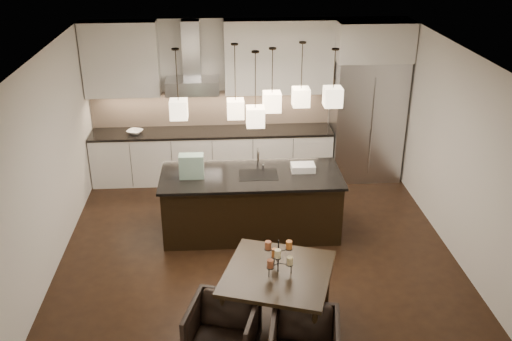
{
  "coord_description": "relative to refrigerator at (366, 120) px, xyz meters",
  "views": [
    {
      "loc": [
        -0.49,
        -6.97,
        4.43
      ],
      "look_at": [
        0.0,
        0.2,
        1.15
      ],
      "focal_mm": 40.0,
      "sensor_mm": 36.0,
      "label": 1
    }
  ],
  "objects": [
    {
      "name": "pendant_c",
      "position": [
        -1.87,
        -1.94,
        0.99
      ],
      "size": [
        0.24,
        0.24,
        0.26
      ],
      "primitive_type": "cube",
      "color": "beige",
      "rests_on": "ceiling"
    },
    {
      "name": "dining_table",
      "position": [
        -1.97,
        -3.98,
        -0.72
      ],
      "size": [
        1.48,
        1.48,
        0.71
      ],
      "primitive_type": null,
      "rotation": [
        0.0,
        0.0,
        -0.32
      ],
      "color": "black",
      "rests_on": "floor"
    },
    {
      "name": "wall_front",
      "position": [
        -2.1,
        -5.14,
        0.32
      ],
      "size": [
        5.5,
        0.02,
        2.8
      ],
      "primitive_type": "cube",
      "color": "silver",
      "rests_on": "ground"
    },
    {
      "name": "candelabra",
      "position": [
        -1.97,
        -3.98,
        -0.16
      ],
      "size": [
        0.43,
        0.43,
        0.41
      ],
      "primitive_type": null,
      "rotation": [
        0.0,
        0.0,
        -0.32
      ],
      "color": "black",
      "rests_on": "dining_table"
    },
    {
      "name": "fruit_bowl",
      "position": [
        -4.05,
        0.0,
        -0.12
      ],
      "size": [
        0.34,
        0.34,
        0.06
      ],
      "primitive_type": "imported",
      "rotation": [
        0.0,
        0.0,
        -0.41
      ],
      "color": "silver",
      "rests_on": "countertop"
    },
    {
      "name": "candle_c",
      "position": [
        -2.07,
        -4.06,
        -0.2
      ],
      "size": [
        0.09,
        0.09,
        0.09
      ],
      "primitive_type": "cylinder",
      "rotation": [
        0.0,
        0.0,
        -0.32
      ],
      "color": "#9B5333",
      "rests_on": "candelabra"
    },
    {
      "name": "backsplash",
      "position": [
        -2.73,
        0.35,
        0.16
      ],
      "size": [
        4.21,
        0.02,
        0.63
      ],
      "primitive_type": "cube",
      "color": "#C0A58D",
      "rests_on": "countertop"
    },
    {
      "name": "pendant_f",
      "position": [
        -2.1,
        -2.11,
        0.84
      ],
      "size": [
        0.24,
        0.24,
        0.26
      ],
      "primitive_type": "cube",
      "color": "beige",
      "rests_on": "ceiling"
    },
    {
      "name": "candle_d",
      "position": [
        -1.85,
        -3.93,
        -0.05
      ],
      "size": [
        0.09,
        0.09,
        0.09
      ],
      "primitive_type": "cylinder",
      "rotation": [
        0.0,
        0.0,
        -0.32
      ],
      "color": "orange",
      "rests_on": "candelabra"
    },
    {
      "name": "food_container",
      "position": [
        -1.38,
        -1.78,
        -0.08
      ],
      "size": [
        0.35,
        0.25,
        0.1
      ],
      "primitive_type": "cube",
      "rotation": [
        0.0,
        0.0,
        -0.01
      ],
      "color": "silver",
      "rests_on": "island_top"
    },
    {
      "name": "candle_a",
      "position": [
        -1.85,
        -4.02,
        -0.2
      ],
      "size": [
        0.09,
        0.09,
        0.09
      ],
      "primitive_type": "cylinder",
      "rotation": [
        0.0,
        0.0,
        -0.32
      ],
      "color": "beige",
      "rests_on": "candelabra"
    },
    {
      "name": "candle_b",
      "position": [
        -2.0,
        -3.85,
        -0.2
      ],
      "size": [
        0.09,
        0.09,
        0.09
      ],
      "primitive_type": "cylinder",
      "rotation": [
        0.0,
        0.0,
        -0.32
      ],
      "color": "orange",
      "rests_on": "candelabra"
    },
    {
      "name": "hood_chimney",
      "position": [
        -3.03,
        0.21,
        1.24
      ],
      "size": [
        0.3,
        0.28,
        0.96
      ],
      "primitive_type": "cube",
      "color": "#B7B7BA",
      "rests_on": "hood_canopy"
    },
    {
      "name": "wall_back",
      "position": [
        -2.1,
        0.38,
        0.32
      ],
      "size": [
        5.5,
        0.02,
        2.8
      ],
      "primitive_type": "cube",
      "color": "silver",
      "rests_on": "ground"
    },
    {
      "name": "hood_canopy",
      "position": [
        -3.03,
        0.1,
        0.65
      ],
      "size": [
        0.9,
        0.52,
        0.24
      ],
      "primitive_type": "cube",
      "color": "#B7B7BA",
      "rests_on": "wall_back"
    },
    {
      "name": "pendant_d",
      "position": [
        -1.42,
        -1.59,
        0.94
      ],
      "size": [
        0.24,
        0.24,
        0.26
      ],
      "primitive_type": "cube",
      "color": "beige",
      "rests_on": "ceiling"
    },
    {
      "name": "candle_f",
      "position": [
        -1.99,
        -4.1,
        -0.05
      ],
      "size": [
        0.09,
        0.09,
        0.09
      ],
      "primitive_type": "cylinder",
      "rotation": [
        0.0,
        0.0,
        -0.32
      ],
      "color": "beige",
      "rests_on": "candelabra"
    },
    {
      "name": "upper_cab_right",
      "position": [
        -1.55,
        0.19,
        1.1
      ],
      "size": [
        1.85,
        0.35,
        1.25
      ],
      "primitive_type": "cube",
      "color": "silver",
      "rests_on": "wall_back"
    },
    {
      "name": "fridge_panel",
      "position": [
        0.0,
        0.0,
        1.4
      ],
      "size": [
        1.26,
        0.72,
        0.65
      ],
      "primitive_type": "cube",
      "color": "silver",
      "rests_on": "refrigerator"
    },
    {
      "name": "wall_right",
      "position": [
        0.66,
        -2.38,
        0.32
      ],
      "size": [
        0.02,
        5.5,
        2.8
      ],
      "primitive_type": "cube",
      "color": "silver",
      "rests_on": "ground"
    },
    {
      "name": "island_body",
      "position": [
        -2.15,
        -1.85,
        -0.62
      ],
      "size": [
        2.56,
        1.04,
        0.9
      ],
      "primitive_type": "cube",
      "rotation": [
        0.0,
        0.0,
        -0.01
      ],
      "color": "black",
      "rests_on": "floor"
    },
    {
      "name": "wall_left",
      "position": [
        -4.86,
        -2.38,
        0.32
      ],
      "size": [
        0.02,
        5.5,
        2.8
      ],
      "primitive_type": "cube",
      "color": "silver",
      "rests_on": "ground"
    },
    {
      "name": "armchair_left",
      "position": [
        -2.62,
        -4.51,
        -0.74
      ],
      "size": [
        0.88,
        0.9,
        0.67
      ],
      "primitive_type": "imported",
      "rotation": [
        0.0,
        0.0,
        -0.28
      ],
      "color": "black",
      "rests_on": "floor"
    },
    {
      "name": "tote_bag",
      "position": [
        -3.0,
        -1.89,
        0.04
      ],
      "size": [
        0.35,
        0.19,
        0.35
      ],
      "primitive_type": "cube",
      "rotation": [
        0.0,
        0.0,
        -0.01
      ],
      "color": "#1E6048",
      "rests_on": "island_top"
    },
    {
      "name": "pendant_e",
      "position": [
        -1.05,
        -2.03,
        1.07
      ],
      "size": [
        0.24,
        0.24,
        0.26
      ],
      "primitive_type": "cube",
      "color": "beige",
      "rests_on": "ceiling"
    },
    {
      "name": "upper_cab_left",
      "position": [
        -4.2,
        0.19,
        1.1
      ],
      "size": [
        1.25,
        0.35,
        1.25
      ],
      "primitive_type": "cube",
      "color": "silver",
      "rests_on": "wall_back"
    },
    {
      "name": "refrigerator",
      "position": [
        0.0,
        0.0,
        0.0
      ],
      "size": [
        1.2,
        0.72,
        2.15
      ],
      "primitive_type": "cube",
      "color": "#B7B7BA",
      "rests_on": "floor"
    },
    {
      "name": "floor",
      "position": [
        -2.1,
        -2.38,
        -1.08
      ],
      "size": [
        5.5,
        5.5,
        0.02
      ],
      "primitive_type": "cube",
      "color": "black",
      "rests_on": "ground"
    },
    {
      "name": "lower_cabinets",
      "position": [
        -2.73,
        0.05,
        -0.64
      ],
      "size": [
        4.21,
        0.62,
        0.88
      ],
      "primitive_type": "cube",
      "color": "silver",
      "rests_on": "floor"
    },
    {
      "name": "faucet",
      "position": [
        -2.05,
        -1.75,
        0.06
      ],
      "size": [
        0.1,
        0.25,
        0.39
      ],
      "primitive_type": null,
      "rotation": [
        0.0,
        0.0,
        -0.01
      ],
      "color": "silver",
      "rests_on": "island_top"
    },
    {
      "name": "pendant_a",
      "position": [
        -3.14,
        -1.89,
        0.89
      ],
      "size": [
        0.24,
        0.24,
        0.26
      ],
      "primitive_type": "cube",
      "color": "beige",
      "rests_on": "ceiling"
    },
    {
      "name": "candle_e",
      "position": [
        -2.08,
        -3.92,
        -0.05
      ],
      "size": [
        0.09,
        0.09,
        0.09
      ],
      "primitive_type": "cylinder",
      "rotation": [
        0.0,
        0.0,
        -0.32
      ],
      "color": "#9B5333",
      "rests_on": "candelabra"
    },
    {
      "name": "island_top",
      "position": [
        -2.15,
        -1.85,
        -0.15
      ],
      "size": [
        2.65,
        1.12,
        0.04
      ],
      "primitive_type": "cube",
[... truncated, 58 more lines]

